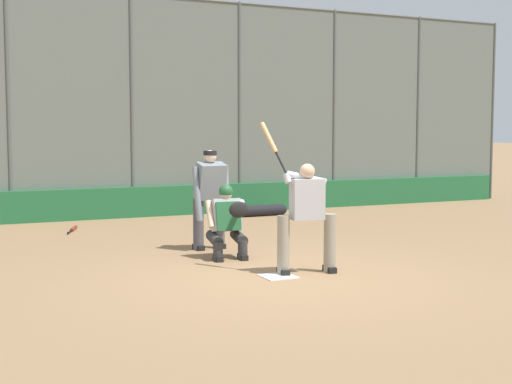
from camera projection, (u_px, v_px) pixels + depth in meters
ground_plane at (278, 277)px, 9.47m from camera, size 160.00×160.00×0.00m
home_plate_marker at (278, 276)px, 9.47m from camera, size 0.43×0.43×0.01m
backstop_fence at (132, 102)px, 15.86m from camera, size 21.02×0.08×4.96m
padding_wall at (134, 202)px, 15.96m from camera, size 20.52×0.18×0.68m
bleachers_beyond at (219, 188)px, 19.22m from camera, size 14.66×1.95×1.16m
batter_at_plate at (306, 214)px, 9.64m from camera, size 0.90×0.73×2.06m
catcher_behind_plate at (228, 220)px, 10.77m from camera, size 0.60×0.73×1.13m
umpire_home at (210, 196)px, 11.60m from camera, size 0.66×0.42×1.63m
spare_bat_near_backstop at (73, 229)px, 13.84m from camera, size 0.35×0.83×0.07m
fielding_glove_on_dirt at (303, 216)px, 15.74m from camera, size 0.28×0.21×0.10m
equipment_bag_dugout_side at (262, 210)px, 16.23m from camera, size 1.24×0.26×0.26m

